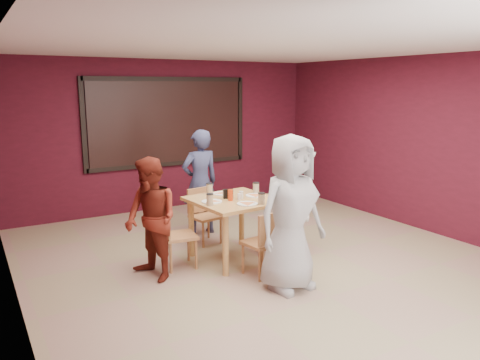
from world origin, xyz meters
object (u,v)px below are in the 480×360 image
chair_front (265,240)px  chair_right (283,219)px  chair_left (174,232)px  diner_right (295,193)px  chair_back (203,212)px  diner_left (151,219)px  diner_back (200,182)px  dining_table (234,207)px  diner_front (291,213)px

chair_front → chair_right: size_ratio=0.98×
chair_left → chair_front: bearing=-44.1°
diner_right → chair_back: bearing=75.8°
diner_right → diner_left: bearing=115.0°
chair_front → diner_back: 1.99m
diner_right → chair_right: bearing=137.1°
chair_left → diner_right: diner_right is taller
chair_right → diner_left: diner_left is taller
chair_back → diner_right: bearing=-36.1°
diner_left → chair_left: bearing=103.4°
chair_front → chair_left: (-0.85, 0.83, 0.01)m
dining_table → diner_left: 1.19m
chair_right → diner_right: size_ratio=0.54×
dining_table → chair_back: dining_table is taller
chair_back → diner_right: (1.11, -0.81, 0.32)m
chair_back → diner_front: size_ratio=0.45×
chair_right → diner_left: bearing=179.2°
dining_table → chair_left: size_ratio=1.35×
chair_back → dining_table: bearing=-86.6°
chair_front → diner_front: 0.61m
dining_table → diner_right: 1.06m
chair_front → diner_back: bearing=87.9°
chair_back → chair_right: (0.79, -0.95, 0.02)m
diner_back → diner_right: size_ratio=1.06×
chair_right → chair_front: bearing=-139.5°
chair_back → chair_left: (-0.78, -0.74, 0.02)m
chair_back → diner_back: diner_back is taller
dining_table → chair_back: bearing=93.4°
chair_back → diner_right: 1.40m
diner_right → diner_front: bearing=162.5°
chair_right → dining_table: bearing=172.0°
chair_right → diner_back: diner_back is taller
chair_left → diner_front: (0.91, -1.25, 0.42)m
diner_front → diner_back: (0.01, 2.38, -0.07)m
chair_right → diner_front: bearing=-122.4°
diner_back → diner_right: diner_back is taller
dining_table → diner_front: bearing=-85.8°
diner_back → dining_table: bearing=85.5°
chair_back → chair_left: size_ratio=0.96×
chair_left → chair_right: size_ratio=1.00×
chair_back → chair_right: chair_right is taller
diner_right → chair_left: bearing=110.0°
chair_back → diner_back: 0.56m
chair_back → diner_back: size_ratio=0.49×
diner_back → diner_left: size_ratio=1.11×
chair_back → chair_right: size_ratio=0.97×
chair_back → diner_back: bearing=69.2°
chair_left → diner_left: size_ratio=0.57×
diner_front → diner_right: size_ratio=1.15×
chair_front → chair_back: bearing=92.7°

